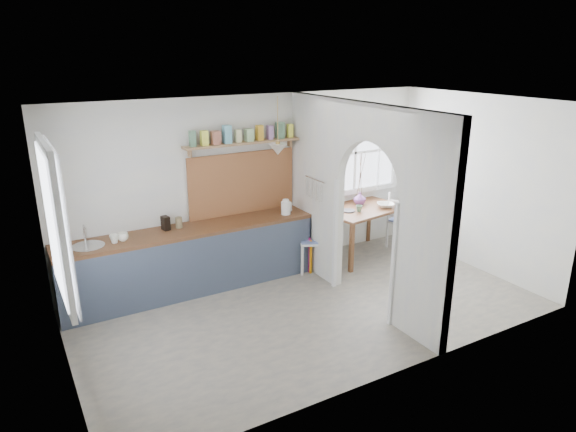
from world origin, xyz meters
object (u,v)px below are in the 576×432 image
chair_left (315,238)px  chair_right (405,220)px  kettle (286,207)px  vase (360,198)px  dining_table (361,232)px

chair_left → chair_right: chair_left is taller
kettle → vase: kettle is taller
chair_left → kettle: bearing=-87.1°
kettle → vase: 1.44m
dining_table → chair_right: 0.87m
kettle → vase: size_ratio=1.10×
dining_table → chair_right: chair_right is taller
chair_right → kettle: bearing=68.7°
dining_table → kettle: kettle is taller
dining_table → chair_left: (-0.94, -0.10, 0.09)m
chair_left → chair_right: (1.80, 0.02, -0.02)m
chair_right → kettle: kettle is taller
dining_table → chair_right: size_ratio=1.34×
vase → kettle: bearing=-175.7°
dining_table → chair_right: bearing=-14.0°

